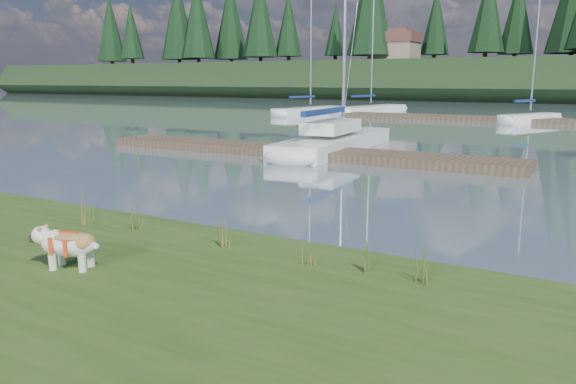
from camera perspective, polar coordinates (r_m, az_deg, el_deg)
The scene contains 21 objects.
ground at distance 39.12m, azimuth 21.45°, elevation 6.64°, with size 200.00×200.00×0.00m, color slate.
ridge at distance 81.79m, azimuth 26.34°, elevation 10.08°, with size 200.00×20.00×5.00m, color black.
bulldog at distance 7.62m, azimuth -21.41°, elevation -4.83°, with size 0.90×0.57×0.53m.
sailboat_main at distance 22.61m, azimuth 5.52°, elevation 5.53°, with size 2.65×9.71×13.71m.
dock_near at distance 20.33m, azimuth 0.66°, elevation 4.16°, with size 16.00×2.00×0.30m, color #4C3D2C.
dock_far at distance 38.85m, azimuth 24.39°, elevation 6.61°, with size 26.00×2.20×0.30m, color #4C3D2C.
sailboat_bg_0 at distance 44.62m, azimuth 2.89°, elevation 8.31°, with size 3.20×8.46×12.00m.
sailboat_bg_1 at distance 47.70m, azimuth 8.95°, elevation 8.39°, with size 3.66×9.34×13.54m.
sailboat_bg_2 at distance 39.13m, azimuth 23.74°, elevation 6.96°, with size 3.51×5.64×8.85m.
weed_0 at distance 9.21m, azimuth -14.90°, elevation -2.30°, with size 0.17×0.14×0.57m.
weed_1 at distance 8.04m, azimuth -6.43°, elevation -3.96°, with size 0.17×0.14×0.57m.
weed_2 at distance 7.12m, azimuth 7.75°, elevation -6.10°, with size 0.17×0.14×0.55m.
weed_3 at distance 9.82m, azimuth -19.61°, elevation -1.61°, with size 0.17×0.14×0.62m.
weed_4 at distance 7.25m, azimuth 2.22°, elevation -6.33°, with size 0.17×0.14×0.36m.
weed_5 at distance 6.78m, azimuth 13.50°, elevation -7.28°, with size 0.17×0.14×0.54m.
mud_lip at distance 9.50m, azimuth -9.79°, elevation -4.90°, with size 60.00×0.50×0.14m, color #33281C.
conifer_0 at distance 97.56m, azimuth -9.19°, elevation 17.09°, with size 5.72×5.72×14.15m.
conifer_1 at distance 92.26m, azimuth 0.06°, elevation 16.72°, with size 4.40×4.40×11.30m.
conifer_2 at distance 83.28m, azimuth 8.45°, elevation 18.74°, with size 6.60×6.60×16.05m.
conifer_3 at distance 82.62m, azimuth 19.65°, elevation 17.03°, with size 4.84×4.84×12.25m.
house_0 at distance 83.50m, azimuth 10.82°, elevation 14.35°, with size 6.30×5.30×4.65m.
Camera 1 is at (5.89, -8.57, 2.71)m, focal length 35.00 mm.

